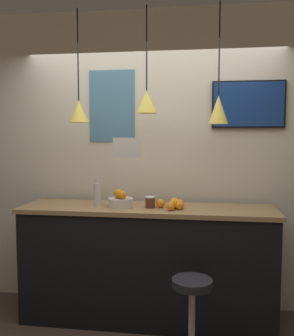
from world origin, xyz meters
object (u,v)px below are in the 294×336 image
(bar_stool, at_px, (192,313))
(juice_bottle, at_px, (97,194))
(spread_jar, at_px, (150,202))
(mounted_tv, at_px, (248,104))
(fruit_bowl, at_px, (120,200))

(bar_stool, xyz_separation_m, juice_bottle, (-0.87, 0.54, 0.79))
(bar_stool, relative_size, spread_jar, 6.24)
(mounted_tv, bearing_deg, fruit_bowl, -161.32)
(bar_stool, distance_m, juice_bottle, 1.29)
(spread_jar, bearing_deg, fruit_bowl, -179.78)
(bar_stool, height_order, fruit_bowl, fruit_bowl)
(fruit_bowl, bearing_deg, mounted_tv, 18.68)
(spread_jar, relative_size, mounted_tv, 0.15)
(spread_jar, height_order, mounted_tv, mounted_tv)
(bar_stool, xyz_separation_m, fruit_bowl, (-0.66, 0.53, 0.75))
(mounted_tv, bearing_deg, bar_stool, -117.68)
(spread_jar, distance_m, mounted_tv, 1.29)
(spread_jar, xyz_separation_m, mounted_tv, (0.87, 0.38, 0.88))
(bar_stool, bearing_deg, spread_jar, 125.86)
(fruit_bowl, relative_size, spread_jar, 2.22)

